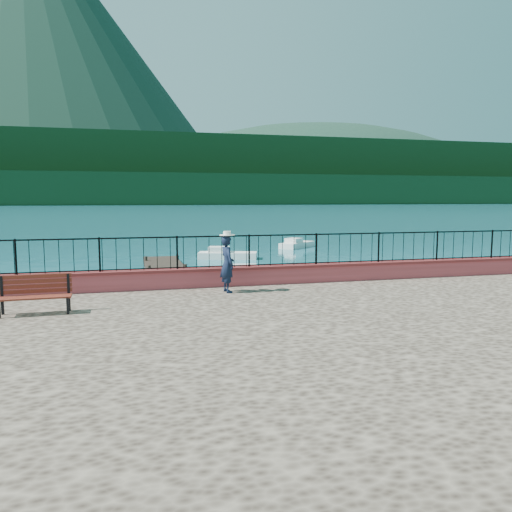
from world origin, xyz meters
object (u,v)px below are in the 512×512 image
park_bench (35,302)px  boat_1 (255,273)px  person (227,264)px  boat_0 (45,301)px  boat_5 (297,242)px  boat_4 (228,253)px

park_bench → boat_1: bearing=50.5°
park_bench → person: size_ratio=0.99×
park_bench → boat_0: park_bench is taller
boat_5 → boat_1: bearing=-157.8°
person → boat_0: person is taller
park_bench → boat_0: bearing=95.3°
boat_0 → park_bench: bearing=-71.2°
boat_0 → boat_4: bearing=67.8°
boat_0 → boat_5: bearing=62.4°
boat_1 → park_bench: bearing=-116.4°
boat_4 → boat_5: size_ratio=1.06×
park_bench → boat_5: park_bench is taller
boat_4 → park_bench: bearing=-96.7°
person → boat_1: person is taller
boat_0 → boat_1: bearing=38.9°
boat_1 → boat_0: bearing=-141.6°
person → boat_1: 9.18m
boat_0 → boat_5: (15.76, 19.04, 0.00)m
boat_1 → boat_4: same height
boat_1 → boat_4: (0.49, 8.93, 0.00)m
boat_1 → boat_5: 16.40m
park_bench → boat_0: size_ratio=0.50×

